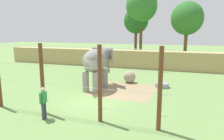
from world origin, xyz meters
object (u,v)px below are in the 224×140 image
object	(u,v)px
elephant	(97,62)
enrichment_ball	(130,77)
water_tub	(162,85)
zookeeper	(43,102)

from	to	relation	value
elephant	enrichment_ball	size ratio (longest dim) A/B	4.13
elephant	water_tub	distance (m)	5.50
water_tub	elephant	bearing A→B (deg)	-156.65
zookeeper	water_tub	bearing A→B (deg)	58.57
enrichment_ball	zookeeper	distance (m)	9.14
elephant	zookeeper	world-z (taller)	elephant
zookeeper	elephant	bearing A→B (deg)	87.06
elephant	water_tub	size ratio (longest dim) A/B	3.91
zookeeper	water_tub	distance (m)	9.70
elephant	water_tub	xyz separation A→B (m)	(4.73, 2.04, -1.93)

